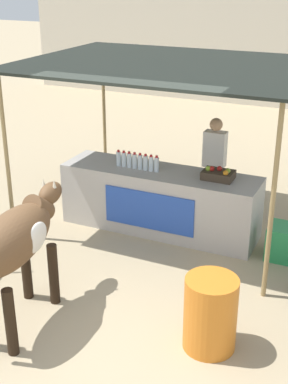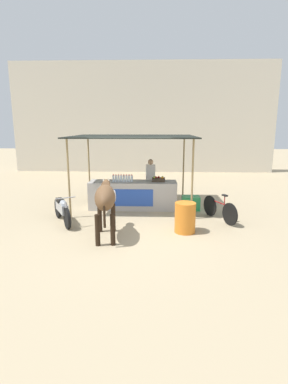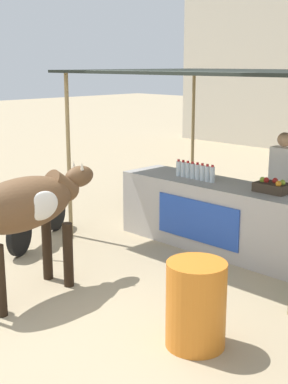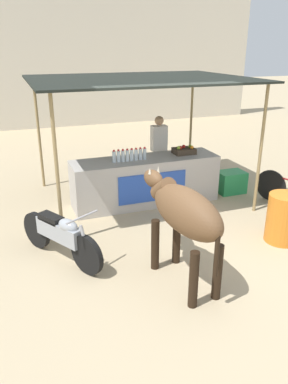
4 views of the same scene
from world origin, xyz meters
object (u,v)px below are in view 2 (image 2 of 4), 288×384
Objects in this scene: water_barrel at (185,218)px; vendor_behind_counter at (151,181)px; stall_counter at (133,195)px; bicycle_leaning at (220,209)px; cooler_box at (191,203)px; fruit_crate at (158,179)px; cow at (106,198)px; motorcycle_parked at (62,209)px.

vendor_behind_counter is at bearing 107.60° from water_barrel.
stall_counter is 3.01m from bicycle_leaning.
cooler_box is (2.00, -0.10, -0.24)m from stall_counter.
vendor_behind_counter reaches higher than water_barrel.
water_barrel is (0.70, -2.38, -0.62)m from fruit_crate.
fruit_crate is 1.37m from cooler_box.
cow is (-2.07, -0.44, 0.62)m from water_barrel.
cow is 1.15× the size of motorcycle_parked.
water_barrel is (1.58, -2.33, -0.07)m from stall_counter.
fruit_crate reaches higher than water_barrel.
cow reaches higher than stall_counter.
fruit_crate reaches higher than bicycle_leaning.
bicycle_leaning is (4.71, 0.42, -0.08)m from motorcycle_parked.
cow is at bearing -107.19° from vendor_behind_counter.
stall_counter is 2.87m from cow.
bicycle_leaning is (2.13, -2.00, -0.50)m from vendor_behind_counter.
water_barrel is at bearing -100.58° from cooler_box.
stall_counter is 1.82× the size of vendor_behind_counter.
motorcycle_parked is at bearing 143.31° from cow.
stall_counter is 1.87× the size of motorcycle_parked.
cooler_box is at bearing 47.11° from cow.
bicycle_leaning is at bearing -24.52° from stall_counter.
stall_counter is 3.63× the size of water_barrel.
fruit_crate is 3.39m from motorcycle_parked.
fruit_crate is at bearing -68.12° from vendor_behind_counter.
vendor_behind_counter reaches higher than fruit_crate.
stall_counter is 2.59m from motorcycle_parked.
vendor_behind_counter is at bearing 111.88° from fruit_crate.
fruit_crate reaches higher than motorcycle_parked.
cooler_box is at bearing 122.67° from bicycle_leaning.
bicycle_leaning is at bearing 5.10° from motorcycle_parked.
cooler_box is 3.74m from cow.
vendor_behind_counter is 1.08× the size of bicycle_leaning.
cow is 1.21× the size of bicycle_leaning.
cooler_box is 4.28m from motorcycle_parked.
vendor_behind_counter is at bearing 72.81° from cow.
bicycle_leaning is (1.85, -1.30, -0.68)m from fruit_crate.
stall_counter is at bearing -128.48° from vendor_behind_counter.
vendor_behind_counter is 3.27m from water_barrel.
cow reaches higher than motorcycle_parked.
cooler_box is 0.32× the size of cow.
stall_counter is 5.00× the size of cooler_box.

